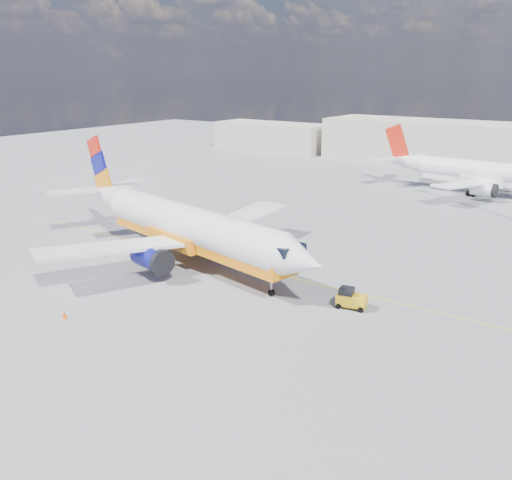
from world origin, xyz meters
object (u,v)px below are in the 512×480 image
Objects in this scene: main_jet at (184,225)px; traffic_cone at (64,315)px; gse_tug at (351,299)px; second_jet at (485,174)px.

main_jet reaches higher than traffic_cone.
main_jet is 15.38m from traffic_cone.
main_jet is 18.04m from gse_tug.
second_jet is (15.18, 47.77, -0.43)m from main_jet.
gse_tug is at bearing 40.79° from traffic_cone.
second_jet is 48.79m from gse_tug.
traffic_cone is (1.51, -14.95, -3.28)m from main_jet.
second_jet reaches higher than gse_tug.
second_jet is 64.25m from traffic_cone.
main_jet reaches higher than second_jet.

